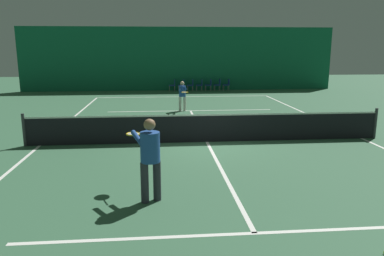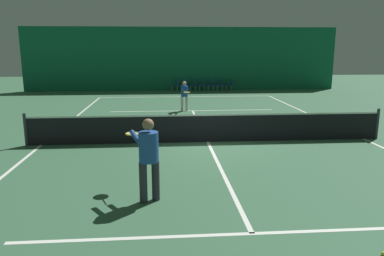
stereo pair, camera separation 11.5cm
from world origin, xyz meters
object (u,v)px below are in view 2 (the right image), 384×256
(player_far, at_px, (184,94))
(courtside_chair_1, at_px, (185,84))
(tennis_net, at_px, (208,127))
(courtside_chair_5, at_px, (221,84))
(courtside_chair_2, at_px, (194,84))
(courtside_chair_0, at_px, (176,84))
(player_near, at_px, (148,153))
(courtside_chair_3, at_px, (203,84))
(courtside_chair_4, at_px, (212,84))
(courtside_chair_6, at_px, (230,84))
(tennis_ball, at_px, (383,254))

(player_far, bearing_deg, courtside_chair_1, 172.79)
(tennis_net, bearing_deg, courtside_chair_1, 89.46)
(courtside_chair_5, bearing_deg, courtside_chair_2, -90.00)
(courtside_chair_0, xyz_separation_m, courtside_chair_5, (3.33, 0.00, 0.00))
(tennis_net, bearing_deg, player_near, -110.68)
(courtside_chair_3, xyz_separation_m, courtside_chair_4, (0.67, 0.00, 0.00))
(player_far, distance_m, courtside_chair_6, 9.62)
(courtside_chair_3, bearing_deg, tennis_ball, 0.95)
(courtside_chair_3, xyz_separation_m, tennis_ball, (0.37, -22.41, -0.45))
(courtside_chair_6, relative_size, tennis_ball, 12.73)
(player_far, xyz_separation_m, courtside_chair_1, (0.55, 8.80, -0.38))
(courtside_chair_2, bearing_deg, courtside_chair_0, -90.00)
(player_near, bearing_deg, courtside_chair_5, -35.60)
(courtside_chair_4, height_order, tennis_ball, courtside_chair_4)
(courtside_chair_1, bearing_deg, player_near, -5.60)
(tennis_net, xyz_separation_m, courtside_chair_3, (1.48, 15.16, -0.03))
(courtside_chair_3, distance_m, courtside_chair_5, 1.33)
(courtside_chair_2, height_order, tennis_ball, courtside_chair_2)
(courtside_chair_2, relative_size, courtside_chair_6, 1.00)
(courtside_chair_1, relative_size, courtside_chair_2, 1.00)
(player_near, bearing_deg, player_far, -29.75)
(player_far, bearing_deg, courtside_chair_2, 168.50)
(courtside_chair_1, relative_size, courtside_chair_5, 1.00)
(player_far, bearing_deg, tennis_net, 0.02)
(tennis_net, bearing_deg, courtside_chair_0, 91.97)
(courtside_chair_5, bearing_deg, tennis_net, -10.49)
(player_far, height_order, courtside_chair_0, player_far)
(player_near, height_order, tennis_ball, player_near)
(courtside_chair_5, bearing_deg, tennis_ball, -2.45)
(courtside_chair_3, distance_m, courtside_chair_6, 2.00)
(tennis_net, xyz_separation_m, courtside_chair_2, (0.81, 15.16, -0.03))
(courtside_chair_4, bearing_deg, tennis_net, -8.04)
(courtside_chair_1, xyz_separation_m, courtside_chair_5, (2.66, 0.00, 0.00))
(courtside_chair_2, height_order, courtside_chair_5, same)
(courtside_chair_3, bearing_deg, courtside_chair_2, -90.00)
(tennis_net, distance_m, courtside_chair_0, 15.17)
(courtside_chair_2, bearing_deg, tennis_net, -3.06)
(courtside_chair_1, relative_size, tennis_ball, 12.73)
(tennis_net, xyz_separation_m, tennis_ball, (1.85, -7.25, -0.48))
(courtside_chair_2, relative_size, courtside_chair_5, 1.00)
(courtside_chair_6, bearing_deg, tennis_net, -12.91)
(courtside_chair_6, bearing_deg, courtside_chair_4, -90.00)
(tennis_net, height_order, courtside_chair_5, tennis_net)
(courtside_chair_5, distance_m, tennis_ball, 22.43)
(player_near, height_order, courtside_chair_4, player_near)
(tennis_ball, bearing_deg, courtside_chair_1, 94.35)
(courtside_chair_3, bearing_deg, courtside_chair_0, -90.00)
(player_near, distance_m, courtside_chair_2, 20.15)
(courtside_chair_3, bearing_deg, courtside_chair_5, 90.00)
(player_near, height_order, courtside_chair_5, player_near)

